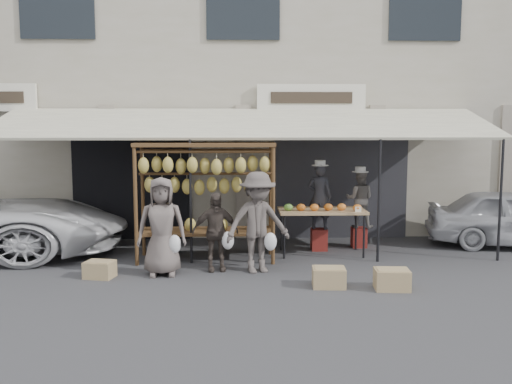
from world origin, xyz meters
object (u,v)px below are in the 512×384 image
customer_right (258,222)px  customer_mid (215,232)px  banana_rack (205,178)px  produce_table (322,211)px  crate_near_b (392,279)px  crate_near_a (329,277)px  vendor_right (360,199)px  crate_far (100,270)px  customer_left (162,227)px  vendor_left (320,197)px

customer_right → customer_mid: bearing=153.8°
banana_rack → customer_right: bearing=-43.1°
produce_table → crate_near_b: size_ratio=3.21×
customer_right → crate_near_a: bearing=-57.6°
vendor_right → customer_mid: bearing=47.2°
customer_mid → vendor_right: bearing=23.2°
produce_table → crate_far: size_ratio=3.62×
produce_table → crate_near_b: (0.76, -2.43, -0.71)m
vendor_right → crate_near_b: bearing=102.8°
banana_rack → crate_near_a: (2.05, -1.84, -1.42)m
vendor_right → customer_left: size_ratio=0.71×
crate_near_b → customer_mid: bearing=156.0°
customer_left → crate_near_a: 2.94m
customer_right → crate_far: (-2.68, -0.29, -0.74)m
customer_left → vendor_right: bearing=23.5°
vendor_right → crate_near_a: vendor_right is taller
customer_mid → crate_near_b: customer_mid is taller
customer_left → crate_near_b: size_ratio=3.18×
banana_rack → customer_left: (-0.69, -1.03, -0.73)m
customer_mid → customer_right: customer_right is taller
crate_near_a → banana_rack: bearing=138.0°
customer_left → customer_right: size_ratio=0.96×
customer_right → crate_near_b: (2.07, -1.12, -0.72)m
vendor_right → crate_near_a: 3.23m
customer_left → customer_right: bearing=-0.1°
crate_near_a → crate_near_b: crate_near_b is taller
vendor_left → crate_far: (-4.00, -1.99, -0.97)m
vendor_left → customer_mid: vendor_left is taller
vendor_right → customer_right: (-2.20, -1.95, -0.14)m
vendor_right → customer_mid: size_ratio=0.86×
produce_table → crate_far: (-3.99, -1.59, -0.73)m
customer_left → crate_far: 1.26m
vendor_right → crate_far: 5.44m
crate_near_b → customer_right: bearing=151.5°
customer_left → crate_far: (-1.04, -0.14, -0.70)m
crate_far → crate_near_b: bearing=-10.0°
customer_right → produce_table: bearing=28.2°
vendor_left → customer_mid: size_ratio=0.96×
crate_near_a → customer_left: bearing=163.6°
vendor_left → customer_left: bearing=47.5°
crate_near_a → crate_far: (-3.78, 0.67, -0.01)m
produce_table → customer_mid: size_ratio=1.22×
produce_table → customer_left: (-2.95, -1.45, -0.03)m
produce_table → vendor_right: bearing=36.2°
crate_near_a → crate_near_b: bearing=-9.9°
crate_near_a → crate_far: size_ratio=1.10×
produce_table → crate_near_a: produce_table is taller
vendor_right → banana_rack: bearing=34.0°
vendor_left → vendor_right: 0.92m
produce_table → vendor_left: 0.46m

